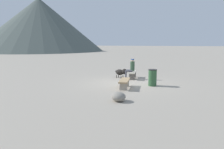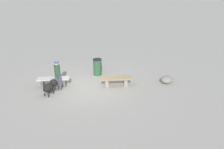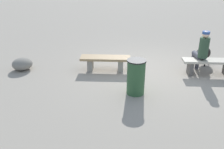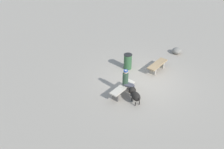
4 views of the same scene
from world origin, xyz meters
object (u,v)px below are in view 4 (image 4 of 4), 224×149
Objects in this scene: bench_right at (122,89)px; seated_person at (127,81)px; trash_bin at (128,61)px; bench_left at (157,66)px; dog at (135,94)px; boulder at (177,51)px.

seated_person reaches higher than bench_right.
bench_right is at bearing -30.86° from seated_person.
seated_person is at bearing 38.70° from trash_bin.
bench_left is at bearing 176.97° from bench_right.
dog is at bearing 45.63° from trash_bin.
dog is at bearing 86.84° from bench_right.
bench_left is 3.19m from dog.
dog is 5.77m from boulder.
bench_right reaches higher than boulder.
boulder is (-5.68, -1.02, -0.21)m from dog.
bench_right is 1.73× the size of trash_bin.
seated_person reaches higher than boulder.
trash_bin reaches higher than bench_left.
bench_right is at bearing 33.58° from trash_bin.
dog is (3.09, 0.79, 0.10)m from bench_left.
trash_bin reaches higher than bench_right.
bench_right is 1.76× the size of dog.
seated_person is 2.14× the size of boulder.
trash_bin is (-2.13, -2.17, 0.05)m from dog.
seated_person is 1.46× the size of trash_bin.
boulder is (-3.55, 1.15, -0.27)m from trash_bin.
boulder is at bearing 162.07° from trash_bin.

